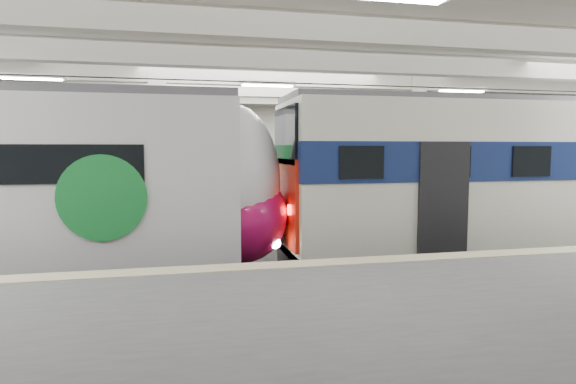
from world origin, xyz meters
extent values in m
cube|color=black|center=(0.00, 0.00, -0.05)|extent=(36.00, 24.00, 0.10)
cube|color=silver|center=(0.00, 0.00, 5.55)|extent=(36.00, 24.00, 0.20)
cube|color=beige|center=(0.00, 10.00, 2.75)|extent=(30.00, 0.10, 5.50)
cube|color=#525254|center=(0.00, -6.50, 0.55)|extent=(30.00, 7.00, 1.10)
cube|color=beige|center=(0.00, -3.25, 1.11)|extent=(30.00, 0.50, 0.02)
cube|color=beige|center=(-3.00, 3.00, 2.75)|extent=(0.50, 0.50, 5.50)
cube|color=beige|center=(5.00, 3.00, 2.75)|extent=(0.50, 0.50, 5.50)
cube|color=beige|center=(0.00, 0.00, 5.25)|extent=(30.00, 18.00, 0.50)
cube|color=#59544C|center=(0.00, 0.00, 0.08)|extent=(30.00, 1.52, 0.16)
cube|color=#59544C|center=(0.00, 5.50, 0.08)|extent=(30.00, 1.52, 0.16)
cylinder|color=black|center=(0.00, 0.00, 4.70)|extent=(30.00, 0.03, 0.03)
cylinder|color=black|center=(0.00, 5.50, 4.70)|extent=(30.00, 0.03, 0.03)
cube|color=white|center=(0.00, -2.00, 4.92)|extent=(26.00, 8.40, 0.12)
ellipsoid|color=silver|center=(-1.18, 0.00, 2.36)|extent=(2.19, 2.71, 3.65)
ellipsoid|color=#A40D4D|center=(-1.06, 0.00, 1.54)|extent=(2.33, 2.77, 2.23)
cylinder|color=#167E31|center=(-3.90, -1.41, 2.17)|extent=(1.72, 0.06, 1.72)
cube|color=silver|center=(6.76, 0.00, 2.39)|extent=(13.28, 2.91, 3.78)
cube|color=navy|center=(6.76, 0.00, 2.84)|extent=(13.32, 2.97, 0.92)
cube|color=red|center=(0.08, 0.00, 1.86)|extent=(0.08, 2.48, 2.08)
cube|color=black|center=(0.08, 0.00, 3.45)|extent=(0.08, 2.33, 1.36)
cube|color=#4C4C51|center=(6.76, 0.00, 4.36)|extent=(13.28, 2.27, 0.16)
cube|color=black|center=(6.76, 0.00, 0.35)|extent=(13.28, 2.04, 0.70)
cube|color=silver|center=(-7.67, 5.50, 2.38)|extent=(13.92, 3.32, 3.75)
cube|color=#167E31|center=(-7.67, 5.50, 2.87)|extent=(13.97, 3.38, 0.79)
cube|color=#4C4C51|center=(-7.67, 5.50, 4.35)|extent=(13.90, 2.83, 0.16)
cube|color=black|center=(-7.67, 5.50, 0.30)|extent=(13.91, 3.03, 0.60)
camera|label=1|loc=(-2.36, -11.35, 3.13)|focal=30.00mm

